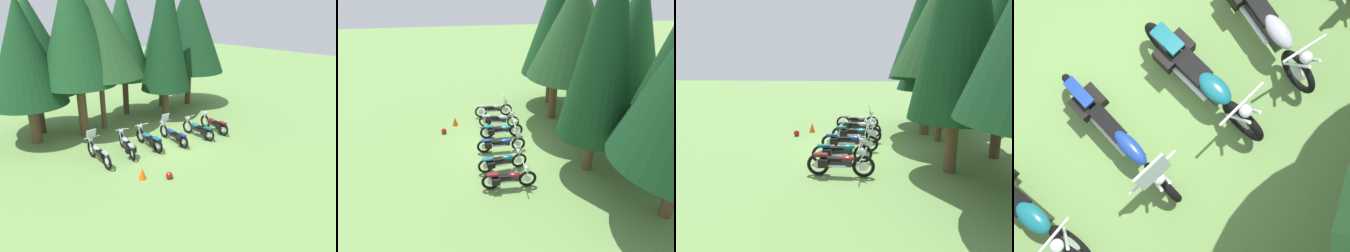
% 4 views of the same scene
% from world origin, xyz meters
% --- Properties ---
extents(ground_plane, '(80.00, 80.00, 0.00)m').
position_xyz_m(ground_plane, '(0.00, 0.00, 0.00)').
color(ground_plane, '#6B934C').
extents(motorcycle_0, '(0.75, 2.26, 1.38)m').
position_xyz_m(motorcycle_0, '(-3.36, 0.14, 0.47)').
color(motorcycle_0, black).
rests_on(motorcycle_0, ground_plane).
extents(motorcycle_1, '(0.83, 2.22, 1.00)m').
position_xyz_m(motorcycle_1, '(-1.93, 0.17, 0.45)').
color(motorcycle_1, black).
rests_on(motorcycle_1, ground_plane).
extents(motorcycle_2, '(0.76, 2.25, 1.02)m').
position_xyz_m(motorcycle_2, '(-0.72, 0.12, 0.45)').
color(motorcycle_2, black).
rests_on(motorcycle_2, ground_plane).
extents(motorcycle_3, '(0.74, 2.34, 1.35)m').
position_xyz_m(motorcycle_3, '(0.60, -0.10, 0.44)').
color(motorcycle_3, black).
rests_on(motorcycle_3, ground_plane).
extents(motorcycle_4, '(0.75, 2.19, 1.00)m').
position_xyz_m(motorcycle_4, '(2.11, -0.29, 0.45)').
color(motorcycle_4, black).
rests_on(motorcycle_4, ground_plane).
extents(motorcycle_5, '(0.77, 2.21, 1.02)m').
position_xyz_m(motorcycle_5, '(3.33, -0.23, 0.45)').
color(motorcycle_5, black).
rests_on(motorcycle_5, ground_plane).
extents(pine_tree_0, '(3.63, 3.63, 7.04)m').
position_xyz_m(pine_tree_0, '(-4.95, 4.08, 4.51)').
color(pine_tree_0, brown).
rests_on(pine_tree_0, ground_plane).
extents(pine_tree_1, '(4.51, 4.51, 7.17)m').
position_xyz_m(pine_tree_1, '(-4.32, 5.25, 4.73)').
color(pine_tree_1, '#42301E').
rests_on(pine_tree_1, ground_plane).
extents(pine_tree_2, '(3.76, 3.76, 8.53)m').
position_xyz_m(pine_tree_2, '(-2.64, 3.50, 5.62)').
color(pine_tree_2, brown).
rests_on(pine_tree_2, ground_plane).
extents(pine_tree_3, '(4.64, 4.64, 7.78)m').
position_xyz_m(pine_tree_3, '(-1.31, 3.90, 5.37)').
color(pine_tree_3, brown).
rests_on(pine_tree_3, ground_plane).
extents(pine_tree_4, '(3.36, 3.36, 7.89)m').
position_xyz_m(pine_tree_4, '(1.01, 5.50, 5.08)').
color(pine_tree_4, '#4C3823').
rests_on(pine_tree_4, ground_plane).
extents(pine_tree_5, '(2.97, 2.97, 9.47)m').
position_xyz_m(pine_tree_5, '(2.65, 3.40, 5.62)').
color(pine_tree_5, brown).
rests_on(pine_tree_5, ground_plane).
extents(traffic_cone, '(0.32, 0.32, 0.48)m').
position_xyz_m(traffic_cone, '(-2.58, -2.21, 0.24)').
color(traffic_cone, '#EA590F').
rests_on(traffic_cone, ground_plane).
extents(dropped_helmet, '(0.28, 0.28, 0.28)m').
position_xyz_m(dropped_helmet, '(-1.71, -2.82, 0.14)').
color(dropped_helmet, maroon).
rests_on(dropped_helmet, ground_plane).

